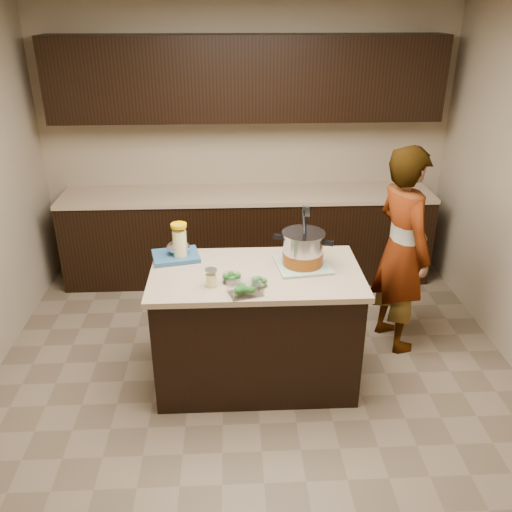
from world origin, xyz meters
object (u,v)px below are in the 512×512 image
Objects in this scene: lemonade_pitcher at (180,243)px; person at (402,250)px; island at (256,327)px; stock_pot at (303,251)px.

lemonade_pitcher is 1.72m from person.
island is 0.81m from lemonade_pitcher.
person reaches higher than lemonade_pitcher.
person is at bearing 21.42° from island.
island is 3.42× the size of stock_pot.
person is (0.83, 0.38, -0.19)m from stock_pot.
stock_pot is at bearing 12.55° from island.
person is (1.69, 0.24, -0.20)m from lemonade_pitcher.
person is (1.16, 0.46, 0.38)m from island.
stock_pot reaches higher than island.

